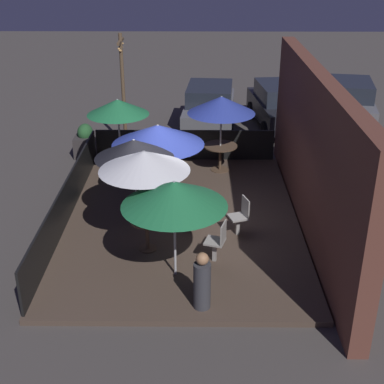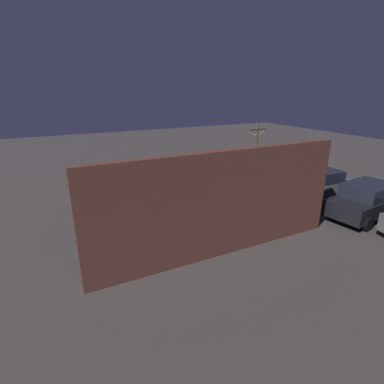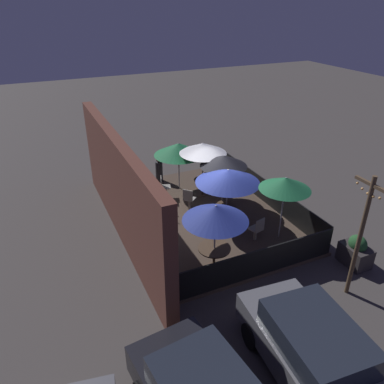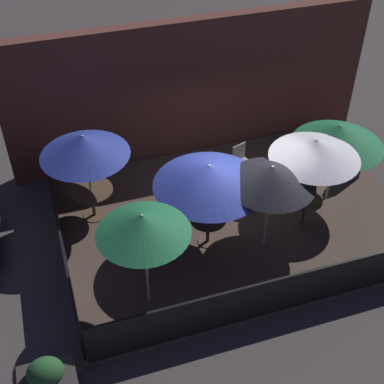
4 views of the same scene
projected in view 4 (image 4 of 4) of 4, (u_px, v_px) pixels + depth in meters
ground_plane at (232, 220)px, 12.57m from camera, size 60.00×60.00×0.00m
patio_deck at (232, 219)px, 12.53m from camera, size 7.87×5.67×0.12m
building_wall at (192, 89)px, 13.61m from camera, size 9.47×0.36×3.71m
fence_front at (287, 293)px, 10.15m from camera, size 7.67×0.05×0.95m
fence_side_left at (61, 239)px, 11.26m from camera, size 0.05×5.47×0.95m
patio_umbrella_0 at (316, 149)px, 10.96m from camera, size 1.91×1.91×2.32m
patio_umbrella_1 at (84, 145)px, 11.26m from camera, size 1.94×1.94×2.24m
patio_umbrella_2 at (209, 175)px, 10.66m from camera, size 2.30×2.30×2.13m
patio_umbrella_3 at (272, 175)px, 10.55m from camera, size 1.82×1.82×2.16m
patio_umbrella_4 at (143, 224)px, 9.26m from camera, size 1.70×1.70×2.30m
patio_umbrella_5 at (339, 135)px, 11.84m from camera, size 2.08×2.08×2.09m
dining_table_0 at (305, 205)px, 11.95m from camera, size 0.72×0.72×0.72m
dining_table_1 at (92, 195)px, 12.14m from camera, size 0.99×0.99×0.78m
dining_table_2 at (208, 224)px, 11.51m from camera, size 0.78×0.78×0.70m
patio_chair_0 at (248, 187)px, 12.51m from camera, size 0.57×0.57×0.95m
patio_chair_1 at (241, 160)px, 13.36m from camera, size 0.51×0.51×0.91m
patio_chair_2 at (294, 164)px, 13.21m from camera, size 0.50×0.50×0.93m
patio_chair_3 at (144, 253)px, 10.92m from camera, size 0.48×0.48×0.90m
patron_0 at (357, 160)px, 13.32m from camera, size 0.45×0.45×1.17m
planter_box at (49, 383)px, 8.87m from camera, size 0.94×0.66×1.04m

